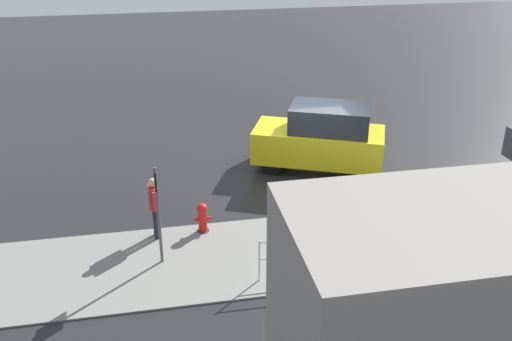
{
  "coord_description": "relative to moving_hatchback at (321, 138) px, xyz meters",
  "views": [
    {
      "loc": [
        4.7,
        15.26,
        7.44
      ],
      "look_at": [
        2.05,
        1.49,
        0.9
      ],
      "focal_mm": 40.0,
      "sensor_mm": 36.0,
      "label": 1
    }
  ],
  "objects": [
    {
      "name": "ground_plane",
      "position": [
        0.31,
        0.18,
        -1.03
      ],
      "size": [
        60.0,
        60.0,
        0.0
      ],
      "primitive_type": "plane",
      "color": "black"
    },
    {
      "name": "moving_hatchback",
      "position": [
        0.0,
        0.0,
        0.0
      ],
      "size": [
        4.25,
        3.09,
        2.06
      ],
      "color": "yellow",
      "rests_on": "ground"
    },
    {
      "name": "sign_post",
      "position": [
        5.04,
        4.28,
        0.55
      ],
      "size": [
        0.07,
        0.44,
        2.4
      ],
      "color": "#4C4C51",
      "rests_on": "ground"
    },
    {
      "name": "fire_hydrant",
      "position": [
        3.98,
        3.12,
        -0.63
      ],
      "size": [
        0.42,
        0.31,
        0.8
      ],
      "color": "red",
      "rests_on": "ground"
    },
    {
      "name": "kerb_strip",
      "position": [
        0.31,
        4.38,
        -1.01
      ],
      "size": [
        24.0,
        3.2,
        0.04
      ],
      "primitive_type": "cube",
      "color": "slate",
      "rests_on": "ground"
    },
    {
      "name": "pedestrian",
      "position": [
        5.12,
        3.16,
        -0.07
      ],
      "size": [
        0.25,
        0.57,
        1.62
      ],
      "color": "#B2262D",
      "rests_on": "ground"
    },
    {
      "name": "metal_railing",
      "position": [
        -1.25,
        5.42,
        -0.29
      ],
      "size": [
        8.53,
        0.04,
        1.05
      ],
      "color": "#B7BABF",
      "rests_on": "ground"
    }
  ]
}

